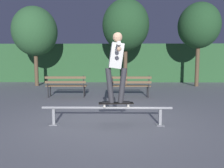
{
  "coord_description": "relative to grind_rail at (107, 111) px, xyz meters",
  "views": [
    {
      "loc": [
        0.2,
        -4.97,
        1.46
      ],
      "look_at": [
        0.1,
        0.59,
        0.85
      ],
      "focal_mm": 34.49,
      "sensor_mm": 36.0,
      "label": 1
    }
  ],
  "objects": [
    {
      "name": "ground_plane",
      "position": [
        0.0,
        0.21,
        -0.33
      ],
      "size": [
        90.0,
        90.0,
        0.0
      ],
      "primitive_type": "plane",
      "color": "slate"
    },
    {
      "name": "grind_rail",
      "position": [
        0.0,
        0.0,
        0.0
      ],
      "size": [
        2.94,
        0.18,
        0.42
      ],
      "color": "gray",
      "rests_on": "ground"
    },
    {
      "name": "tree_behind_benches",
      "position": [
        0.76,
        7.61,
        3.08
      ],
      "size": [
        2.62,
        2.62,
        4.87
      ],
      "color": "brown",
      "rests_on": "ground"
    },
    {
      "name": "hedge_backdrop",
      "position": [
        0.0,
        10.3,
        0.96
      ],
      "size": [
        24.0,
        1.2,
        2.58
      ],
      "primitive_type": "cube",
      "color": "#2D5B33",
      "rests_on": "ground"
    },
    {
      "name": "tree_far_left",
      "position": [
        -4.39,
        7.63,
        2.76
      ],
      "size": [
        2.51,
        2.51,
        4.49
      ],
      "color": "brown",
      "rests_on": "ground"
    },
    {
      "name": "skateboard",
      "position": [
        0.21,
        -0.0,
        0.17
      ],
      "size": [
        0.79,
        0.26,
        0.09
      ],
      "color": "black",
      "rests_on": "grind_rail"
    },
    {
      "name": "park_bench_left_center",
      "position": [
        0.79,
        3.66,
        0.2
      ],
      "size": [
        1.61,
        0.43,
        0.88
      ],
      "color": "black",
      "rests_on": "ground"
    },
    {
      "name": "park_bench_leftmost",
      "position": [
        -1.76,
        3.66,
        0.2
      ],
      "size": [
        1.61,
        0.43,
        0.88
      ],
      "color": "black",
      "rests_on": "ground"
    },
    {
      "name": "tree_far_right",
      "position": [
        4.83,
        7.54,
        3.04
      ],
      "size": [
        2.28,
        2.28,
        4.65
      ],
      "color": "brown",
      "rests_on": "ground"
    },
    {
      "name": "skateboarder",
      "position": [
        0.21,
        0.0,
        1.1
      ],
      "size": [
        0.63,
        1.41,
        1.56
      ],
      "color": "black",
      "rests_on": "skateboard"
    }
  ]
}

